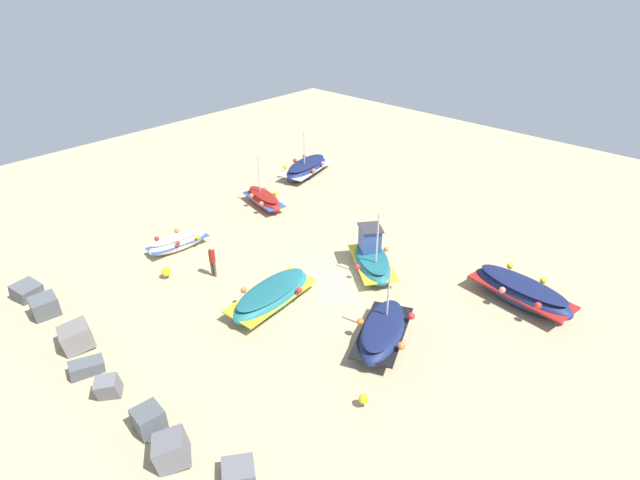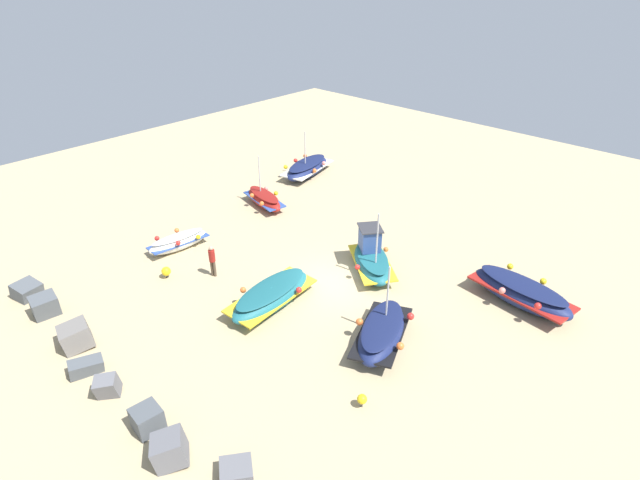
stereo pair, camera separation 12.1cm
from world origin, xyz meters
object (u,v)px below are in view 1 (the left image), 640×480
at_px(fishing_boat_5, 178,242).
at_px(mooring_buoy_1, 364,399).
at_px(fishing_boat_2, 272,295).
at_px(fishing_boat_6, 264,199).
at_px(fishing_boat_4, 372,258).
at_px(fishing_boat_1, 383,332).
at_px(mooring_buoy_0, 166,272).
at_px(person_walking, 212,259).
at_px(fishing_boat_3, 307,168).
at_px(fishing_boat_0, 522,292).

bearing_deg(fishing_boat_5, mooring_buoy_1, -91.50).
distance_m(fishing_boat_2, fishing_boat_6, 10.80).
distance_m(fishing_boat_5, fishing_boat_6, 6.95).
bearing_deg(fishing_boat_4, fishing_boat_1, 170.44).
bearing_deg(mooring_buoy_0, fishing_boat_2, -159.60).
distance_m(fishing_boat_5, person_walking, 3.69).
bearing_deg(fishing_boat_5, fishing_boat_6, 11.18).
xyz_separation_m(fishing_boat_2, fishing_boat_4, (-1.52, -5.59, 0.15)).
bearing_deg(fishing_boat_1, fishing_boat_2, -98.42).
distance_m(mooring_buoy_0, mooring_buoy_1, 12.63).
bearing_deg(fishing_boat_2, fishing_boat_3, 32.99).
bearing_deg(fishing_boat_3, fishing_boat_6, -176.44).
bearing_deg(fishing_boat_2, fishing_boat_5, 84.75).
relative_size(fishing_boat_6, person_walking, 2.21).
bearing_deg(fishing_boat_1, person_walking, -102.31).
distance_m(fishing_boat_5, mooring_buoy_1, 14.80).
relative_size(fishing_boat_0, fishing_boat_3, 1.01).
relative_size(fishing_boat_2, fishing_boat_5, 1.41).
bearing_deg(fishing_boat_4, fishing_boat_5, 69.40).
relative_size(fishing_boat_0, fishing_boat_5, 1.45).
bearing_deg(fishing_boat_1, fishing_boat_5, -106.50).
relative_size(fishing_boat_4, fishing_boat_5, 1.19).
bearing_deg(fishing_boat_6, mooring_buoy_1, -17.76).
height_order(fishing_boat_4, mooring_buoy_0, fishing_boat_4).
bearing_deg(fishing_boat_0, fishing_boat_2, -129.26).
xyz_separation_m(fishing_boat_4, fishing_boat_6, (9.83, -1.31, -0.18)).
relative_size(fishing_boat_2, fishing_boat_6, 1.30).
distance_m(fishing_boat_6, person_walking, 8.42).
relative_size(fishing_boat_0, fishing_boat_2, 1.03).
distance_m(fishing_boat_1, fishing_boat_2, 5.56).
bearing_deg(mooring_buoy_1, fishing_boat_5, -7.42).
distance_m(fishing_boat_6, mooring_buoy_0, 9.38).
distance_m(fishing_boat_1, mooring_buoy_0, 11.55).
relative_size(fishing_boat_5, mooring_buoy_0, 5.73).
height_order(fishing_boat_2, person_walking, person_walking).
height_order(fishing_boat_6, mooring_buoy_1, fishing_boat_6).
bearing_deg(fishing_boat_6, fishing_boat_0, 16.31).
distance_m(fishing_boat_0, mooring_buoy_0, 17.38).
distance_m(fishing_boat_3, fishing_boat_4, 13.55).
distance_m(fishing_boat_2, fishing_boat_4, 5.80).
bearing_deg(fishing_boat_2, fishing_boat_0, -51.62).
distance_m(fishing_boat_4, fishing_boat_6, 9.92).
distance_m(fishing_boat_3, mooring_buoy_0, 15.40).
bearing_deg(mooring_buoy_1, person_walking, -8.21).
bearing_deg(fishing_boat_3, person_walking, -168.34).
bearing_deg(mooring_buoy_1, mooring_buoy_0, 0.73).
bearing_deg(mooring_buoy_0, fishing_boat_5, -45.46).
relative_size(fishing_boat_2, fishing_boat_3, 0.98).
height_order(fishing_boat_4, person_walking, fishing_boat_4).
xyz_separation_m(fishing_boat_0, fishing_boat_4, (6.92, 2.51, 0.07)).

